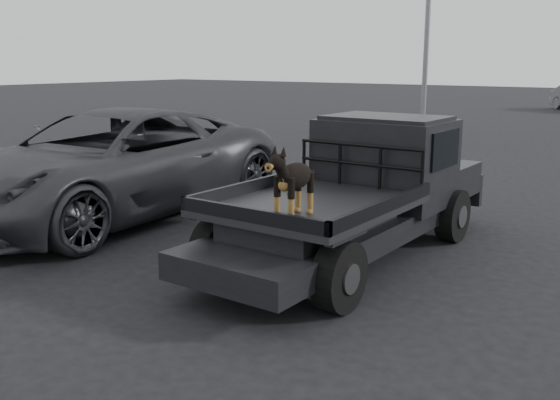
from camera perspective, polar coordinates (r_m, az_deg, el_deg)
The scene contains 6 objects.
ground at distance 7.17m, azimuth -2.23°, elevation -8.23°, with size 120.00×120.00×0.00m, color black.
flatbed_ute at distance 8.27m, azimuth 6.48°, elevation -2.10°, with size 2.00×5.40×0.92m, color black, non-canonical shape.
ute_cab at distance 8.93m, azimuth 9.63°, elevation 4.78°, with size 1.72×1.30×0.88m, color black, non-canonical shape.
headache_rack at distance 8.29m, azimuth 7.28°, elevation 3.11°, with size 1.80×0.08×0.55m, color black, non-canonical shape.
dog at distance 6.64m, azimuth 1.29°, elevation 1.67°, with size 0.32×0.60×0.74m, color black, non-canonical shape.
parked_suv at distance 10.73m, azimuth -15.29°, elevation 3.23°, with size 2.93×6.36×1.77m, color #313236.
Camera 1 is at (4.14, -5.27, 2.55)m, focal length 40.00 mm.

